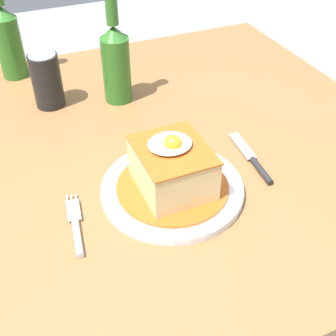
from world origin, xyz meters
name	(u,v)px	position (x,y,z in m)	size (l,w,h in m)	color
ground_plane	(145,336)	(0.00, 0.00, 0.00)	(6.00, 6.00, 0.00)	#99999E
dining_table	(135,186)	(0.00, 0.00, 0.63)	(1.13, 0.97, 0.73)	olive
main_plate	(172,188)	(0.02, -0.16, 0.74)	(0.25, 0.25, 0.02)	white
sandwich_meal	(172,169)	(0.02, -0.16, 0.78)	(0.20, 0.20, 0.11)	#B75B1E
fork	(76,229)	(-0.16, -0.18, 0.74)	(0.03, 0.14, 0.01)	silver
knife	(256,163)	(0.20, -0.15, 0.74)	(0.03, 0.17, 0.01)	#262628
soda_can	(47,81)	(-0.12, 0.23, 0.79)	(0.07, 0.07, 0.12)	black
beer_bottle_green	(8,38)	(-0.17, 0.41, 0.83)	(0.06, 0.06, 0.27)	#2D6B23
beer_bottle_green_far	(116,60)	(0.03, 0.19, 0.83)	(0.06, 0.06, 0.27)	#2D6B23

